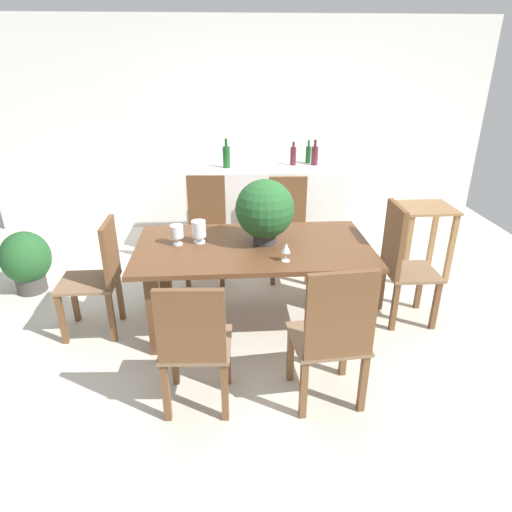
# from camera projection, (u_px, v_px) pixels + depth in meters

# --- Properties ---
(ground_plane) EXTENTS (7.04, 7.04, 0.00)m
(ground_plane) POSITION_uv_depth(u_px,v_px,m) (253.00, 323.00, 3.93)
(ground_plane) COLOR beige
(back_wall) EXTENTS (6.40, 0.10, 2.60)m
(back_wall) POSITION_uv_depth(u_px,v_px,m) (240.00, 127.00, 5.76)
(back_wall) COLOR white
(back_wall) RESTS_ON ground
(dining_table) EXTENTS (1.89, 1.02, 0.75)m
(dining_table) POSITION_uv_depth(u_px,v_px,m) (253.00, 258.00, 3.66)
(dining_table) COLOR brown
(dining_table) RESTS_ON ground
(chair_near_right) EXTENTS (0.50, 0.48, 1.04)m
(chair_near_right) POSITION_uv_depth(u_px,v_px,m) (334.00, 333.00, 2.78)
(chair_near_right) COLOR brown
(chair_near_right) RESTS_ON ground
(chair_head_end) EXTENTS (0.47, 0.42, 0.97)m
(chair_head_end) POSITION_uv_depth(u_px,v_px,m) (99.00, 274.00, 3.62)
(chair_head_end) COLOR brown
(chair_head_end) RESTS_ON ground
(chair_foot_end) EXTENTS (0.43, 0.43, 1.06)m
(chair_foot_end) POSITION_uv_depth(u_px,v_px,m) (401.00, 260.00, 3.77)
(chair_foot_end) COLOR brown
(chair_foot_end) RESTS_ON ground
(chair_near_left) EXTENTS (0.47, 0.45, 0.96)m
(chair_near_left) POSITION_uv_depth(u_px,v_px,m) (194.00, 343.00, 2.75)
(chair_near_left) COLOR brown
(chair_near_left) RESTS_ON ground
(chair_far_right) EXTENTS (0.44, 0.49, 1.02)m
(chair_far_right) POSITION_uv_depth(u_px,v_px,m) (288.00, 223.00, 4.66)
(chair_far_right) COLOR brown
(chair_far_right) RESTS_ON ground
(chair_far_left) EXTENTS (0.46, 0.48, 1.05)m
(chair_far_left) POSITION_uv_depth(u_px,v_px,m) (206.00, 224.00, 4.59)
(chair_far_left) COLOR brown
(chair_far_left) RESTS_ON ground
(flower_centerpiece) EXTENTS (0.47, 0.47, 0.53)m
(flower_centerpiece) POSITION_uv_depth(u_px,v_px,m) (265.00, 210.00, 3.54)
(flower_centerpiece) COLOR #333338
(flower_centerpiece) RESTS_ON dining_table
(crystal_vase_left) EXTENTS (0.12, 0.12, 0.19)m
(crystal_vase_left) POSITION_uv_depth(u_px,v_px,m) (199.00, 230.00, 3.62)
(crystal_vase_left) COLOR silver
(crystal_vase_left) RESTS_ON dining_table
(crystal_vase_center_near) EXTENTS (0.11, 0.11, 0.17)m
(crystal_vase_center_near) POSITION_uv_depth(u_px,v_px,m) (177.00, 232.00, 3.59)
(crystal_vase_center_near) COLOR silver
(crystal_vase_center_near) RESTS_ON dining_table
(wine_glass) EXTENTS (0.07, 0.07, 0.15)m
(wine_glass) POSITION_uv_depth(u_px,v_px,m) (286.00, 249.00, 3.30)
(wine_glass) COLOR silver
(wine_glass) RESTS_ON dining_table
(kitchen_counter) EXTENTS (1.80, 0.67, 0.99)m
(kitchen_counter) POSITION_uv_depth(u_px,v_px,m) (265.00, 208.00, 5.29)
(kitchen_counter) COLOR silver
(kitchen_counter) RESTS_ON ground
(wine_bottle_dark) EXTENTS (0.06, 0.06, 0.26)m
(wine_bottle_dark) POSITION_uv_depth(u_px,v_px,m) (308.00, 154.00, 5.23)
(wine_bottle_dark) COLOR #194C1E
(wine_bottle_dark) RESTS_ON kitchen_counter
(wine_bottle_tall) EXTENTS (0.07, 0.07, 0.26)m
(wine_bottle_tall) POSITION_uv_depth(u_px,v_px,m) (293.00, 156.00, 5.12)
(wine_bottle_tall) COLOR #511E28
(wine_bottle_tall) RESTS_ON kitchen_counter
(wine_bottle_green) EXTENTS (0.08, 0.08, 0.29)m
(wine_bottle_green) POSITION_uv_depth(u_px,v_px,m) (315.00, 155.00, 5.13)
(wine_bottle_green) COLOR #511E28
(wine_bottle_green) RESTS_ON kitchen_counter
(wine_bottle_clear) EXTENTS (0.08, 0.08, 0.32)m
(wine_bottle_clear) POSITION_uv_depth(u_px,v_px,m) (226.00, 156.00, 5.00)
(wine_bottle_clear) COLOR #194C1E
(wine_bottle_clear) RESTS_ON kitchen_counter
(side_table) EXTENTS (0.53, 0.49, 0.76)m
(side_table) POSITION_uv_depth(u_px,v_px,m) (423.00, 226.00, 4.58)
(side_table) COLOR olive
(side_table) RESTS_ON ground
(potted_plant_floor) EXTENTS (0.47, 0.47, 0.62)m
(potted_plant_floor) POSITION_uv_depth(u_px,v_px,m) (26.00, 260.00, 4.34)
(potted_plant_floor) COLOR #423D38
(potted_plant_floor) RESTS_ON ground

